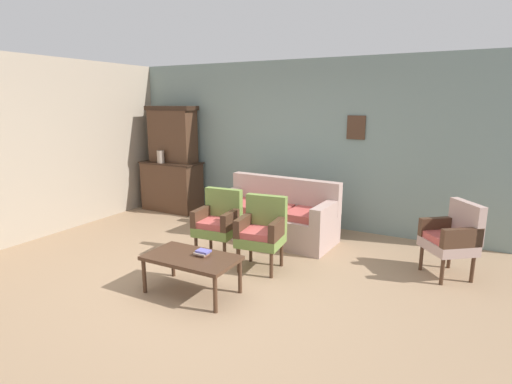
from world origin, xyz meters
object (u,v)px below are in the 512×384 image
object	(u,v)px
vase_on_cabinet	(161,157)
floral_couch	(275,217)
side_cabinet	(172,186)
wingback_chair_by_fireplace	(453,236)
armchair_near_couch_end	(219,220)
coffee_table	(191,260)
book_stack_on_table	(202,253)
armchair_by_doorway	(262,230)

from	to	relation	value
vase_on_cabinet	floral_couch	bearing A→B (deg)	-8.96
side_cabinet	wingback_chair_by_fireplace	xyz separation A→B (m)	(4.87, -0.83, 0.03)
floral_couch	armchair_near_couch_end	distance (m)	1.09
side_cabinet	armchair_near_couch_end	bearing A→B (deg)	-37.11
side_cabinet	coffee_table	xyz separation A→B (m)	(2.43, -2.62, -0.09)
coffee_table	armchair_near_couch_end	bearing A→B (deg)	107.66
side_cabinet	book_stack_on_table	size ratio (longest dim) A/B	6.88
armchair_by_doorway	book_stack_on_table	distance (m)	0.92
wingback_chair_by_fireplace	book_stack_on_table	distance (m)	2.91
side_cabinet	floral_couch	world-z (taller)	side_cabinet
coffee_table	book_stack_on_table	xyz separation A→B (m)	(0.09, 0.07, 0.08)
vase_on_cabinet	wingback_chair_by_fireplace	world-z (taller)	vase_on_cabinet
armchair_near_couch_end	armchair_by_doorway	world-z (taller)	same
armchair_by_doorway	book_stack_on_table	xyz separation A→B (m)	(-0.27, -0.88, -0.05)
armchair_near_couch_end	wingback_chair_by_fireplace	world-z (taller)	same
vase_on_cabinet	book_stack_on_table	xyz separation A→B (m)	(2.61, -2.38, -0.59)
wingback_chair_by_fireplace	coffee_table	distance (m)	3.03
vase_on_cabinet	armchair_near_couch_end	xyz separation A→B (m)	(2.19, -1.42, -0.55)
book_stack_on_table	floral_couch	bearing A→B (deg)	91.98
vase_on_cabinet	floral_couch	distance (m)	2.67
side_cabinet	vase_on_cabinet	distance (m)	0.61
floral_couch	wingback_chair_by_fireplace	xyz separation A→B (m)	(2.41, -0.25, 0.17)
floral_couch	armchair_by_doorway	distance (m)	1.16
vase_on_cabinet	wingback_chair_by_fireplace	size ratio (longest dim) A/B	0.25
book_stack_on_table	vase_on_cabinet	bearing A→B (deg)	137.70
floral_couch	wingback_chair_by_fireplace	size ratio (longest dim) A/B	2.06
floral_couch	vase_on_cabinet	bearing A→B (deg)	171.04
floral_couch	side_cabinet	bearing A→B (deg)	166.85
floral_couch	armchair_by_doorway	size ratio (longest dim) A/B	2.06
side_cabinet	armchair_by_doorway	distance (m)	3.25
floral_couch	wingback_chair_by_fireplace	bearing A→B (deg)	-5.98
armchair_near_couch_end	coffee_table	bearing A→B (deg)	-72.34
armchair_near_couch_end	coffee_table	distance (m)	1.09
armchair_by_doorway	coffee_table	size ratio (longest dim) A/B	0.90
vase_on_cabinet	book_stack_on_table	distance (m)	3.58
armchair_near_couch_end	coffee_table	xyz separation A→B (m)	(0.33, -1.03, -0.12)
wingback_chair_by_fireplace	armchair_by_doorway	bearing A→B (deg)	-157.98
armchair_by_doorway	book_stack_on_table	size ratio (longest dim) A/B	5.36
side_cabinet	vase_on_cabinet	bearing A→B (deg)	-118.35
armchair_by_doorway	book_stack_on_table	bearing A→B (deg)	-106.80
armchair_near_couch_end	coffee_table	world-z (taller)	armchair_near_couch_end
wingback_chair_by_fireplace	coffee_table	size ratio (longest dim) A/B	0.90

